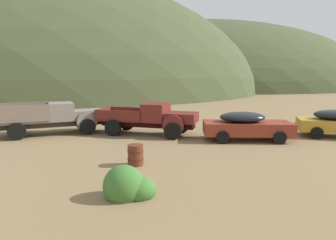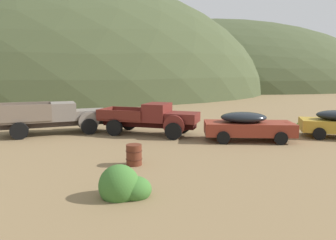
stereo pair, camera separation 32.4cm
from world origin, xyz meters
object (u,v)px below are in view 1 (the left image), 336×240
at_px(truck_primer_gray, 59,117).
at_px(truck_oxblood, 155,118).
at_px(car_rust_red, 250,126).
at_px(oil_drum_foreground, 136,155).

height_order(truck_primer_gray, truck_oxblood, truck_primer_gray).
height_order(truck_oxblood, car_rust_red, truck_oxblood).
bearing_deg(truck_oxblood, oil_drum_foreground, -78.56).
bearing_deg(truck_oxblood, truck_primer_gray, -167.26).
distance_m(truck_primer_gray, oil_drum_foreground, 8.46).
bearing_deg(truck_primer_gray, truck_oxblood, -27.17).
height_order(truck_oxblood, oil_drum_foreground, truck_oxblood).
relative_size(car_rust_red, oil_drum_foreground, 6.21).
height_order(truck_primer_gray, car_rust_red, truck_primer_gray).
distance_m(truck_primer_gray, truck_oxblood, 5.87).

